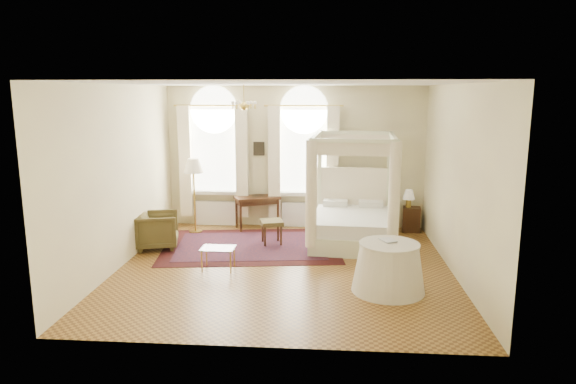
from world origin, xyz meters
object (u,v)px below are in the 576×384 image
at_px(stool, 272,224).
at_px(armchair, 158,230).
at_px(writing_desk, 257,201).
at_px(floor_lamp, 193,170).
at_px(side_table, 389,268).
at_px(coffee_table, 218,250).
at_px(canopy_bed, 352,220).
at_px(nightstand, 411,219).

xyz_separation_m(stool, armchair, (-2.31, -0.43, -0.06)).
height_order(writing_desk, floor_lamp, floor_lamp).
height_order(writing_desk, side_table, side_table).
relative_size(coffee_table, floor_lamp, 0.36).
height_order(canopy_bed, armchair, canopy_bed).
height_order(nightstand, side_table, side_table).
distance_m(stool, side_table, 3.24).
bearing_deg(canopy_bed, floor_lamp, 169.75).
height_order(canopy_bed, side_table, canopy_bed).
bearing_deg(side_table, nightstand, 75.69).
xyz_separation_m(armchair, coffee_table, (1.52, -1.21, -0.00)).
distance_m(writing_desk, floor_lamp, 1.64).
distance_m(nightstand, coffee_table, 4.85).
bearing_deg(stool, coffee_table, -115.78).
distance_m(nightstand, floor_lamp, 5.09).
relative_size(nightstand, floor_lamp, 0.33).
bearing_deg(side_table, coffee_table, 164.99).
xyz_separation_m(coffee_table, floor_lamp, (-1.05, 2.44, 1.08)).
xyz_separation_m(armchair, side_table, (4.46, -2.00, 0.02)).
bearing_deg(canopy_bed, nightstand, 38.01).
xyz_separation_m(canopy_bed, stool, (-1.69, -0.16, -0.10)).
bearing_deg(coffee_table, canopy_bed, 35.99).
distance_m(canopy_bed, side_table, 2.64).
distance_m(armchair, side_table, 4.89).
bearing_deg(stool, canopy_bed, 5.51).
bearing_deg(writing_desk, side_table, -54.48).
height_order(armchair, coffee_table, armchair).
height_order(canopy_bed, stool, canopy_bed).
xyz_separation_m(writing_desk, side_table, (2.63, -3.69, -0.26)).
relative_size(writing_desk, side_table, 0.98).
xyz_separation_m(nightstand, side_table, (-0.94, -3.69, 0.11)).
height_order(canopy_bed, nightstand, canopy_bed).
relative_size(canopy_bed, stool, 4.17).
xyz_separation_m(coffee_table, side_table, (2.94, -0.79, 0.03)).
xyz_separation_m(canopy_bed, floor_lamp, (-3.53, 0.64, 0.92)).
height_order(nightstand, writing_desk, writing_desk).
bearing_deg(canopy_bed, side_table, -79.83).
relative_size(armchair, coffee_table, 1.34).
distance_m(floor_lamp, side_table, 5.24).
bearing_deg(stool, side_table, -48.43).
bearing_deg(armchair, canopy_bed, -95.57).
bearing_deg(nightstand, armchair, -162.64).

